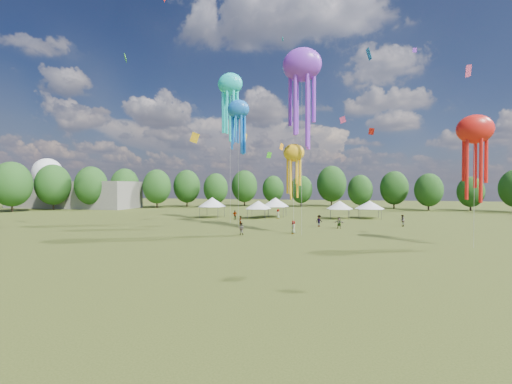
# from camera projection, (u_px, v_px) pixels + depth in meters

# --- Properties ---
(ground) EXTENTS (300.00, 300.00, 0.00)m
(ground) POSITION_uv_depth(u_px,v_px,m) (171.00, 367.00, 11.42)
(ground) COLOR #384416
(ground) RESTS_ON ground
(spectator_near) EXTENTS (0.87, 0.73, 1.60)m
(spectator_near) POSITION_uv_depth(u_px,v_px,m) (241.00, 229.00, 42.88)
(spectator_near) COLOR gray
(spectator_near) RESTS_ON ground
(spectators_far) EXTENTS (30.60, 21.31, 1.90)m
(spectators_far) POSITION_uv_depth(u_px,v_px,m) (310.00, 220.00, 53.55)
(spectators_far) COLOR gray
(spectators_far) RESTS_ON ground
(festival_tents) EXTENTS (37.52, 11.66, 4.23)m
(festival_tents) POSITION_uv_depth(u_px,v_px,m) (287.00, 204.00, 66.32)
(festival_tents) COLOR #47474C
(festival_tents) RESTS_ON ground
(show_kites) EXTENTS (36.12, 18.82, 26.44)m
(show_kites) POSITION_uv_depth(u_px,v_px,m) (286.00, 105.00, 45.92)
(show_kites) COLOR blue
(show_kites) RESTS_ON ground
(small_kites) EXTENTS (61.73, 64.89, 46.00)m
(small_kites) POSITION_uv_depth(u_px,v_px,m) (286.00, 41.00, 52.41)
(small_kites) COLOR blue
(small_kites) RESTS_ON ground
(treeline) EXTENTS (201.57, 95.24, 13.43)m
(treeline) POSITION_uv_depth(u_px,v_px,m) (291.00, 186.00, 72.97)
(treeline) COLOR #38281C
(treeline) RESTS_ON ground
(hangar) EXTENTS (40.00, 12.00, 8.00)m
(hangar) POSITION_uv_depth(u_px,v_px,m) (73.00, 195.00, 98.28)
(hangar) COLOR gray
(hangar) RESTS_ON ground
(radome) EXTENTS (9.00, 9.00, 16.00)m
(radome) POSITION_uv_depth(u_px,v_px,m) (48.00, 176.00, 107.79)
(radome) COLOR white
(radome) RESTS_ON ground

